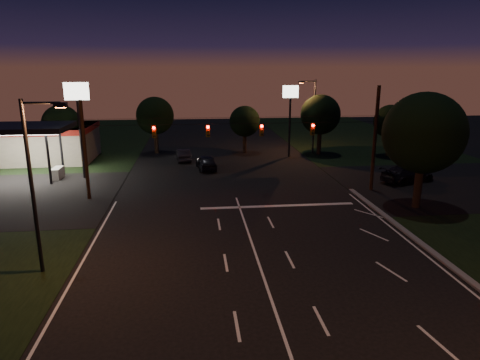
{
  "coord_description": "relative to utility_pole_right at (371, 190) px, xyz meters",
  "views": [
    {
      "loc": [
        -3.39,
        -19.6,
        10.45
      ],
      "look_at": [
        -0.3,
        8.4,
        3.0
      ],
      "focal_mm": 32.0,
      "sensor_mm": 36.0,
      "label": 1
    }
  ],
  "objects": [
    {
      "name": "tree_far_a",
      "position": [
        -29.98,
        15.12,
        4.26
      ],
      "size": [
        4.2,
        4.2,
        6.42
      ],
      "color": "black",
      "rests_on": "ground"
    },
    {
      "name": "street_light_right_far",
      "position": [
        -0.76,
        17.0,
        5.24
      ],
      "size": [
        2.2,
        0.35,
        9.0
      ],
      "color": "black",
      "rests_on": "ground"
    },
    {
      "name": "tree_far_b",
      "position": [
        -19.98,
        19.13,
        4.61
      ],
      "size": [
        4.6,
        4.6,
        6.98
      ],
      "color": "black",
      "rests_on": "ground"
    },
    {
      "name": "cross_street_right",
      "position": [
        8.0,
        1.0,
        0.0
      ],
      "size": [
        20.0,
        16.0,
        0.02
      ],
      "primitive_type": "cube",
      "color": "black",
      "rests_on": "ground"
    },
    {
      "name": "tree_far_d",
      "position": [
        0.02,
        16.13,
        4.83
      ],
      "size": [
        4.8,
        4.8,
        7.3
      ],
      "color": "black",
      "rests_on": "ground"
    },
    {
      "name": "car_cross",
      "position": [
        4.41,
        2.15,
        0.79
      ],
      "size": [
        5.85,
        3.92,
        1.57
      ],
      "primitive_type": "imported",
      "rotation": [
        0.0,
        0.0,
        1.92
      ],
      "color": "black",
      "rests_on": "ground"
    },
    {
      "name": "stop_bar",
      "position": [
        -9.0,
        -3.5,
        0.01
      ],
      "size": [
        12.0,
        0.5,
        0.01
      ],
      "primitive_type": "cube",
      "color": "silver",
      "rests_on": "ground"
    },
    {
      "name": "car_oncoming_b",
      "position": [
        -16.58,
        14.0,
        0.68
      ],
      "size": [
        1.9,
        4.28,
        1.37
      ],
      "primitive_type": "imported",
      "rotation": [
        0.0,
        0.0,
        3.25
      ],
      "color": "black",
      "rests_on": "ground"
    },
    {
      "name": "gas_station",
      "position": [
        -33.86,
        15.39,
        2.38
      ],
      "size": [
        14.2,
        16.1,
        5.25
      ],
      "color": "gray",
      "rests_on": "ground"
    },
    {
      "name": "tree_far_c",
      "position": [
        -8.98,
        18.1,
        3.9
      ],
      "size": [
        3.8,
        3.8,
        5.86
      ],
      "color": "black",
      "rests_on": "ground"
    },
    {
      "name": "center_line",
      "position": [
        -12.0,
        -21.0,
        0.01
      ],
      "size": [
        0.14,
        40.0,
        0.01
      ],
      "primitive_type": "cube",
      "color": "silver",
      "rests_on": "ground"
    },
    {
      "name": "pole_sign_left_near",
      "position": [
        -26.0,
        7.0,
        6.98
      ],
      "size": [
        2.2,
        0.3,
        9.1
      ],
      "color": "black",
      "rests_on": "ground"
    },
    {
      "name": "pole_sign_right",
      "position": [
        -4.0,
        15.0,
        6.24
      ],
      "size": [
        1.8,
        0.3,
        8.4
      ],
      "color": "black",
      "rests_on": "ground"
    },
    {
      "name": "utility_pole_left",
      "position": [
        -24.0,
        0.0,
        0.0
      ],
      "size": [
        0.28,
        0.28,
        8.0
      ],
      "primitive_type": "cylinder",
      "color": "black",
      "rests_on": "ground"
    },
    {
      "name": "street_light_left",
      "position": [
        -23.24,
        -13.0,
        5.24
      ],
      "size": [
        2.2,
        0.35,
        9.0
      ],
      "color": "black",
      "rests_on": "ground"
    },
    {
      "name": "utility_pole_right",
      "position": [
        0.0,
        0.0,
        0.0
      ],
      "size": [
        0.3,
        0.3,
        9.0
      ],
      "primitive_type": "cylinder",
      "color": "black",
      "rests_on": "ground"
    },
    {
      "name": "ground",
      "position": [
        -12.0,
        -15.0,
        0.0
      ],
      "size": [
        140.0,
        140.0,
        0.0
      ],
      "primitive_type": "plane",
      "color": "black",
      "rests_on": "ground"
    },
    {
      "name": "signal_span",
      "position": [
        -12.0,
        -0.04,
        5.5
      ],
      "size": [
        24.0,
        0.4,
        1.56
      ],
      "color": "black",
      "rests_on": "ground"
    },
    {
      "name": "car_oncoming_a",
      "position": [
        -14.13,
        9.45,
        0.77
      ],
      "size": [
        2.33,
        4.71,
        1.55
      ],
      "primitive_type": "imported",
      "rotation": [
        0.0,
        0.0,
        3.26
      ],
      "color": "black",
      "rests_on": "ground"
    },
    {
      "name": "tree_right_near",
      "position": [
        1.53,
        -4.83,
        5.68
      ],
      "size": [
        6.0,
        6.0,
        8.76
      ],
      "color": "black",
      "rests_on": "ground"
    },
    {
      "name": "tree_far_e",
      "position": [
        8.02,
        14.11,
        4.11
      ],
      "size": [
        4.0,
        4.0,
        6.18
      ],
      "color": "black",
      "rests_on": "ground"
    }
  ]
}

